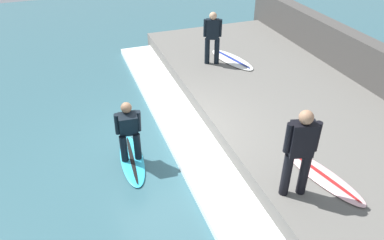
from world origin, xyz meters
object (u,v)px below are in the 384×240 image
at_px(surfboard_riding, 132,160).
at_px(surfer_riding, 129,129).
at_px(surfboard_waiting_far, 232,60).
at_px(surfboard_waiting_near, 323,176).
at_px(surfer_waiting_near, 300,150).
at_px(surfer_waiting_far, 212,35).

xyz_separation_m(surfboard_riding, surfer_riding, (-0.00, 0.00, 0.81)).
relative_size(surfboard_riding, surfboard_waiting_far, 0.97).
xyz_separation_m(surfboard_waiting_near, surfboard_waiting_far, (0.63, 5.36, 0.00)).
bearing_deg(surfer_waiting_near, surfer_waiting_far, 82.39).
bearing_deg(surfer_riding, surfer_waiting_near, -45.50).
bearing_deg(surfboard_riding, surfboard_waiting_far, 39.34).
height_order(surfboard_riding, surfer_riding, surfer_riding).
relative_size(surfer_waiting_far, surfboard_waiting_far, 0.81).
relative_size(surfer_riding, surfboard_waiting_far, 0.74).
distance_m(surfer_riding, surfboard_waiting_near, 3.88).
relative_size(surfboard_waiting_near, surfboard_waiting_far, 0.99).
xyz_separation_m(surfer_riding, surfboard_waiting_near, (3.13, -2.28, -0.31)).
height_order(surfer_riding, surfboard_waiting_far, surfer_riding).
relative_size(surfboard_riding, surfboard_waiting_near, 0.97).
height_order(surfer_riding, surfboard_waiting_near, surfer_riding).
bearing_deg(surfboard_waiting_near, surfboard_riding, 143.99).
bearing_deg(surfer_riding, surfboard_riding, 0.00).
relative_size(surfboard_waiting_near, surfer_waiting_far, 1.23).
relative_size(surfer_riding, surfer_waiting_near, 0.83).
height_order(surfboard_waiting_near, surfer_waiting_far, surfer_waiting_far).
xyz_separation_m(surfboard_riding, surfer_waiting_far, (3.11, 3.11, 1.33)).
bearing_deg(surfboard_waiting_far, surfer_waiting_near, -104.18).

